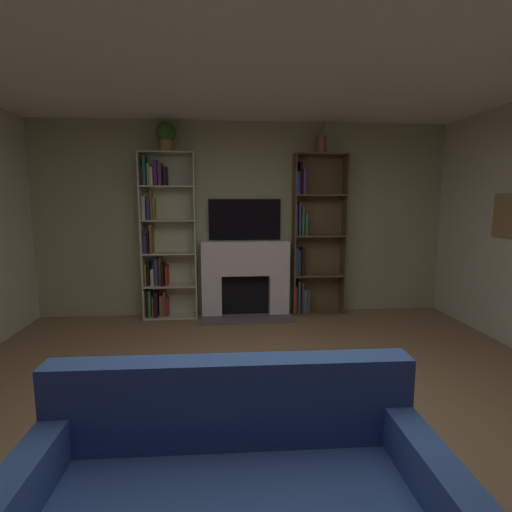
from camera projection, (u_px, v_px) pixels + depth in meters
The scene contains 9 objects.
ground_plane at pixel (271, 437), 2.71m from camera, with size 7.23×7.23×0.00m, color #896A4A.
wall_back_accent at pixel (244, 220), 5.52m from camera, with size 5.79×0.06×2.65m, color #A2AA80.
ceiling at pixel (274, 17), 2.32m from camera, with size 5.79×6.15×0.06m, color white.
fireplace at pixel (245, 276), 5.47m from camera, with size 1.30×0.55×1.05m.
tv at pixel (245, 219), 5.46m from camera, with size 0.99×0.06×0.56m, color black.
bookshelf_left at pixel (163, 239), 5.33m from camera, with size 0.72×0.27×2.22m.
bookshelf_right at pixel (312, 240), 5.52m from camera, with size 0.72×0.27×2.22m.
potted_plant at pixel (166, 135), 5.09m from camera, with size 0.25×0.25×0.37m.
vase_with_flowers at pixel (321, 143), 5.28m from camera, with size 0.13×0.13×0.41m.
Camera 1 is at (-0.33, -2.48, 1.63)m, focal length 27.70 mm.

